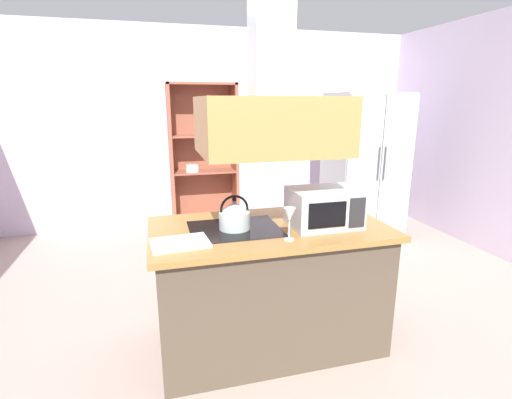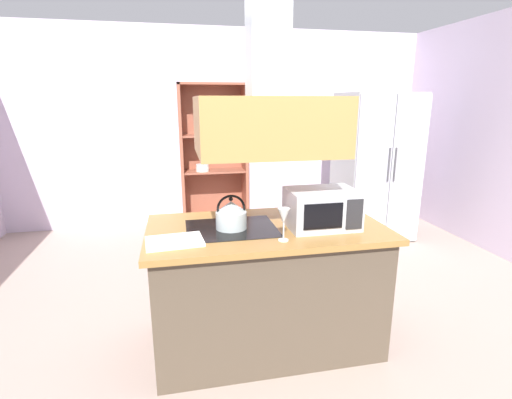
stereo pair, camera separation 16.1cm
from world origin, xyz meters
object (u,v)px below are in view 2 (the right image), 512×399
dish_cabinet (214,164)px  microwave (322,208)px  cutting_board (175,241)px  kettle (231,215)px  wine_glass_on_counter (284,217)px  refrigerator (375,167)px

dish_cabinet → microwave: size_ratio=4.27×
cutting_board → microwave: (0.98, 0.10, 0.12)m
kettle → wine_glass_on_counter: size_ratio=1.12×
kettle → cutting_board: 0.43m
dish_cabinet → wine_glass_on_counter: dish_cabinet is taller
refrigerator → wine_glass_on_counter: refrigerator is taller
dish_cabinet → cutting_board: size_ratio=5.78×
wine_glass_on_counter → kettle: bearing=134.2°
microwave → cutting_board: bearing=-173.9°
dish_cabinet → wine_glass_on_counter: size_ratio=9.53×
refrigerator → wine_glass_on_counter: 2.92m
refrigerator → cutting_board: size_ratio=5.39×
microwave → wine_glass_on_counter: 0.38m
cutting_board → wine_glass_on_counter: wine_glass_on_counter is taller
kettle → microwave: microwave is taller
dish_cabinet → microwave: bearing=-81.3°
cutting_board → microwave: microwave is taller
cutting_board → wine_glass_on_counter: 0.68m
cutting_board → kettle: bearing=26.9°
cutting_board → microwave: size_ratio=0.74×
dish_cabinet → kettle: 2.87m
microwave → wine_glass_on_counter: bearing=-147.9°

